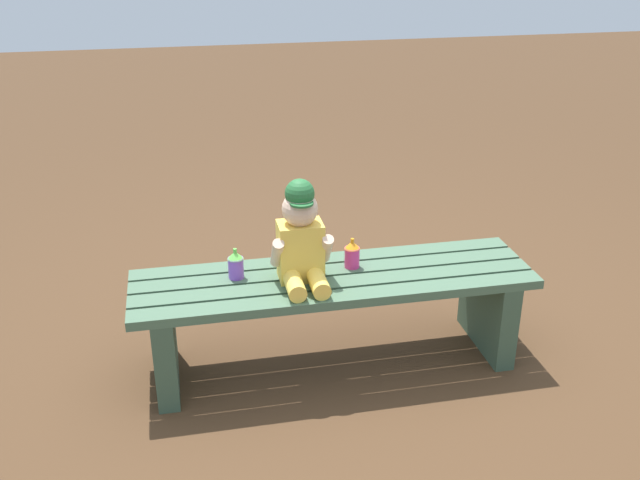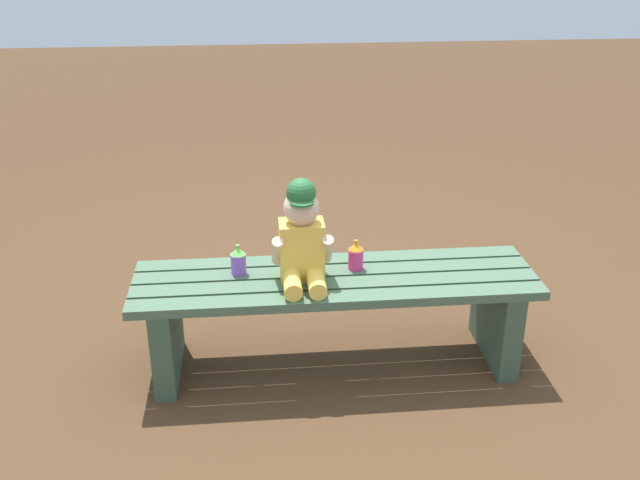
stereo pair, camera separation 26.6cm
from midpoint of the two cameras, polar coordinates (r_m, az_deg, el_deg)
ground_plane at (r=3.03m, az=3.70°, el=-9.68°), size 16.00×16.00×0.00m
park_bench at (r=2.88m, az=3.85°, el=-5.14°), size 1.58×0.42×0.40m
child_figure at (r=2.72m, az=1.36°, el=0.16°), size 0.23×0.27×0.40m
sippy_cup_left at (r=2.82m, az=-3.79°, el=-1.67°), size 0.06×0.06×0.12m
sippy_cup_right at (r=2.86m, az=5.51°, el=-1.27°), size 0.06×0.06×0.12m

